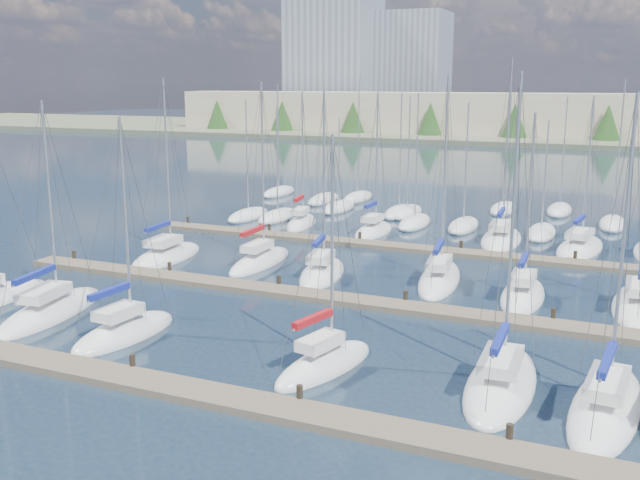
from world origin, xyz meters
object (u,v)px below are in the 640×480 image
at_px(sailboat_p, 501,239).
at_px(sailboat_d, 324,365).
at_px(sailboat_m, 638,306).
at_px(sailboat_i, 260,261).
at_px(sailboat_b, 51,311).
at_px(sailboat_q, 580,248).
at_px(sailboat_n, 301,223).
at_px(sailboat_c, 124,333).
at_px(sailboat_o, 373,231).
at_px(sailboat_l, 523,295).
at_px(sailboat_k, 439,279).
at_px(sailboat_h, 167,256).
at_px(sailboat_e, 501,384).
at_px(sailboat_j, 322,273).
at_px(sailboat_f, 606,407).

height_order(sailboat_p, sailboat_d, sailboat_p).
distance_m(sailboat_m, sailboat_i, 24.04).
distance_m(sailboat_b, sailboat_q, 37.30).
relative_size(sailboat_n, sailboat_i, 0.94).
relative_size(sailboat_c, sailboat_p, 0.77).
bearing_deg(sailboat_q, sailboat_p, -179.90).
relative_size(sailboat_d, sailboat_o, 0.89).
distance_m(sailboat_b, sailboat_c, 5.95).
height_order(sailboat_l, sailboat_o, sailboat_o).
bearing_deg(sailboat_m, sailboat_k, 176.51).
xyz_separation_m(sailboat_h, sailboat_i, (6.85, 1.32, 0.02)).
xyz_separation_m(sailboat_p, sailboat_l, (3.80, -14.97, -0.00)).
distance_m(sailboat_e, sailboat_o, 30.85).
xyz_separation_m(sailboat_j, sailboat_o, (-1.38, 13.92, 0.01)).
xyz_separation_m(sailboat_b, sailboat_q, (25.17, 27.54, -0.00)).
relative_size(sailboat_b, sailboat_e, 0.90).
relative_size(sailboat_q, sailboat_c, 1.05).
xyz_separation_m(sailboat_e, sailboat_j, (-13.71, 12.99, 0.00)).
relative_size(sailboat_q, sailboat_d, 1.10).
height_order(sailboat_c, sailboat_i, sailboat_i).
bearing_deg(sailboat_k, sailboat_p, 76.15).
distance_m(sailboat_k, sailboat_o, 15.06).
distance_m(sailboat_j, sailboat_p, 17.56).
distance_m(sailboat_m, sailboat_l, 6.18).
distance_m(sailboat_q, sailboat_n, 23.15).
bearing_deg(sailboat_m, sailboat_f, -93.30).
bearing_deg(sailboat_e, sailboat_o, 117.74).
relative_size(sailboat_f, sailboat_d, 1.16).
bearing_deg(sailboat_c, sailboat_l, 44.15).
xyz_separation_m(sailboat_b, sailboat_o, (8.95, 27.08, 0.02)).
xyz_separation_m(sailboat_n, sailboat_l, (21.01, -14.40, -0.02)).
bearing_deg(sailboat_k, sailboat_m, -11.91).
height_order(sailboat_d, sailboat_i, sailboat_i).
height_order(sailboat_n, sailboat_p, sailboat_p).
relative_size(sailboat_b, sailboat_m, 0.99).
bearing_deg(sailboat_b, sailboat_f, -11.14).
height_order(sailboat_p, sailboat_l, sailboat_p).
distance_m(sailboat_p, sailboat_k, 13.56).
bearing_deg(sailboat_c, sailboat_h, 122.29).
distance_m(sailboat_i, sailboat_o, 13.35).
xyz_separation_m(sailboat_n, sailboat_c, (3.83, -28.85, -0.02)).
bearing_deg(sailboat_o, sailboat_c, -96.04).
xyz_separation_m(sailboat_n, sailboat_j, (8.31, -14.56, -0.02)).
height_order(sailboat_q, sailboat_f, sailboat_f).
bearing_deg(sailboat_n, sailboat_j, -71.07).
distance_m(sailboat_q, sailboat_h, 30.57).
distance_m(sailboat_j, sailboat_k, 7.56).
bearing_deg(sailboat_n, sailboat_b, -104.93).
distance_m(sailboat_q, sailboat_m, 14.22).
bearing_deg(sailboat_m, sailboat_h, -177.18).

